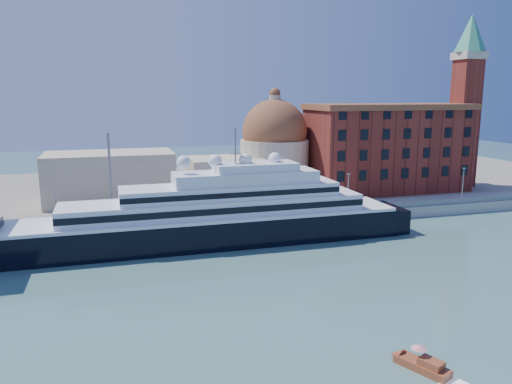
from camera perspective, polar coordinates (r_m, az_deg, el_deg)
name	(u,v)px	position (r m, az deg, el deg)	size (l,w,h in m)	color
ground	(258,286)	(74.64, 0.28, -10.70)	(400.00, 400.00, 0.00)	#3B6662
quay	(212,222)	(105.68, -5.08, -3.44)	(180.00, 10.00, 2.50)	gray
land	(183,189)	(145.22, -8.33, 0.39)	(260.00, 72.00, 2.00)	slate
quay_fence	(216,219)	(100.95, -4.58, -3.05)	(180.00, 0.10, 1.20)	slate
superyacht	(194,222)	(93.44, -7.14, -3.45)	(85.01, 11.78, 25.41)	black
service_barge	(38,256)	(92.81, -23.66, -6.68)	(14.04, 8.35, 3.00)	white
water_taxi	(424,365)	(56.44, 18.61, -18.20)	(4.09, 5.99, 2.72)	brown
warehouse	(387,147)	(139.26, 14.77, 5.00)	(43.00, 19.00, 23.25)	maroon
campanile	(467,90)	(152.43, 22.93, 10.64)	(8.40, 8.40, 47.00)	maroon
church	(217,161)	(127.94, -4.48, 3.52)	(66.00, 18.00, 25.50)	beige
lamp_posts	(150,187)	(100.47, -12.06, 0.61)	(120.80, 2.40, 18.00)	slate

